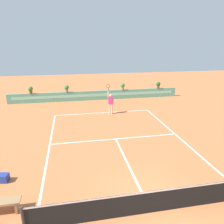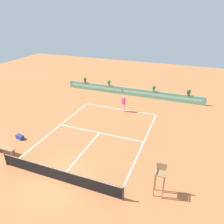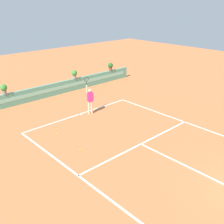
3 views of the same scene
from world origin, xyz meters
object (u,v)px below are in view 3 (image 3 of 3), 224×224
object	(u,v)px
tennis_ball_near_baseline	(80,149)
tennis_ball_mid_court	(56,134)
tennis_player	(90,99)
potted_plant_right	(74,74)
potted_plant_left	(4,89)
potted_plant_far_right	(110,66)

from	to	relation	value
tennis_ball_near_baseline	tennis_ball_mid_court	world-z (taller)	same
tennis_player	tennis_ball_mid_court	world-z (taller)	tennis_player
potted_plant_right	potted_plant_left	xyz separation A→B (m)	(-5.95, 0.00, 0.00)
potted_plant_right	potted_plant_left	world-z (taller)	same
potted_plant_right	potted_plant_far_right	distance (m)	4.08
tennis_player	potted_plant_far_right	world-z (taller)	tennis_player
potted_plant_right	potted_plant_far_right	size ratio (longest dim) A/B	1.00
tennis_player	potted_plant_far_right	bearing A→B (deg)	37.85
tennis_ball_near_baseline	potted_plant_right	world-z (taller)	potted_plant_right
tennis_ball_near_baseline	tennis_player	bearing A→B (deg)	45.26
tennis_player	tennis_ball_mid_court	size ratio (longest dim) A/B	38.01
tennis_player	potted_plant_right	distance (m)	5.41
tennis_ball_mid_court	potted_plant_far_right	world-z (taller)	potted_plant_far_right
potted_plant_left	potted_plant_far_right	distance (m)	10.03
tennis_ball_near_baseline	potted_plant_left	world-z (taller)	potted_plant_left
tennis_player	tennis_ball_mid_court	distance (m)	3.63
tennis_ball_near_baseline	potted_plant_left	xyz separation A→B (m)	(-0.35, 8.30, 1.38)
potted_plant_far_right	tennis_ball_near_baseline	bearing A→B (deg)	-139.39
potted_plant_left	potted_plant_far_right	size ratio (longest dim) A/B	1.00
tennis_ball_mid_court	potted_plant_left	bearing A→B (deg)	93.70
tennis_ball_mid_court	tennis_ball_near_baseline	bearing A→B (deg)	-90.83
tennis_ball_near_baseline	tennis_ball_mid_court	size ratio (longest dim) A/B	1.00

